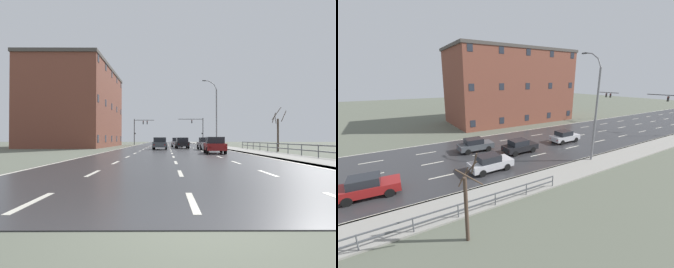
{
  "view_description": "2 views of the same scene",
  "coord_description": "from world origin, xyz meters",
  "views": [
    {
      "loc": [
        -0.58,
        -4.55,
        1.41
      ],
      "look_at": [
        -0.14,
        57.96,
        2.39
      ],
      "focal_mm": 31.93,
      "sensor_mm": 36.0,
      "label": 1
    },
    {
      "loc": [
        20.96,
        25.23,
        8.26
      ],
      "look_at": [
        0.0,
        37.63,
        1.94
      ],
      "focal_mm": 22.61,
      "sensor_mm": 36.0,
      "label": 2
    }
  ],
  "objects": [
    {
      "name": "ground_plane",
      "position": [
        0.0,
        48.0,
        -0.06
      ],
      "size": [
        160.0,
        160.0,
        0.12
      ],
      "color": "#5B6051"
    },
    {
      "name": "road_asphalt_strip",
      "position": [
        0.0,
        59.99,
        0.01
      ],
      "size": [
        14.0,
        120.0,
        0.03
      ],
      "color": "#303033",
      "rests_on": "ground"
    },
    {
      "name": "sidewalk_right",
      "position": [
        8.43,
        60.0,
        0.06
      ],
      "size": [
        3.0,
        120.0,
        0.12
      ],
      "color": "gray",
      "rests_on": "ground"
    },
    {
      "name": "street_lamp_midground",
      "position": [
        7.46,
        43.51,
        5.34
      ],
      "size": [
        2.39,
        0.24,
        10.89
      ],
      "color": "slate",
      "rests_on": "ground"
    },
    {
      "name": "traffic_signal_left",
      "position": [
        -6.77,
        64.53,
        4.07
      ],
      "size": [
        4.67,
        0.36,
        5.95
      ],
      "color": "#38383A",
      "rests_on": "ground"
    },
    {
      "name": "car_far_left",
      "position": [
        1.75,
        38.43,
        0.8
      ],
      "size": [
        1.96,
        4.16,
        1.57
      ],
      "rotation": [
        0.0,
        0.0,
        0.04
      ],
      "color": "black",
      "rests_on": "ground"
    },
    {
      "name": "car_mid_centre",
      "position": [
        1.3,
        46.05,
        0.8
      ],
      "size": [
        1.87,
        4.12,
        1.57
      ],
      "rotation": [
        0.0,
        0.0,
        0.01
      ],
      "color": "#B7B7BC",
      "rests_on": "ground"
    },
    {
      "name": "car_distant",
      "position": [
        4.51,
        33.27,
        0.8
      ],
      "size": [
        1.97,
        4.17,
        1.57
      ],
      "rotation": [
        0.0,
        0.0,
        0.04
      ],
      "color": "#B7B7BC",
      "rests_on": "ground"
    },
    {
      "name": "car_near_right",
      "position": [
        4.04,
        23.68,
        0.8
      ],
      "size": [
        1.97,
        4.17,
        1.57
      ],
      "rotation": [
        0.0,
        0.0,
        -0.04
      ],
      "color": "maroon",
      "rests_on": "ground"
    },
    {
      "name": "car_near_left",
      "position": [
        -1.34,
        34.21,
        0.8
      ],
      "size": [
        1.89,
        4.13,
        1.57
      ],
      "rotation": [
        0.0,
        0.0,
        -0.02
      ],
      "color": "#474C51",
      "rests_on": "ground"
    },
    {
      "name": "brick_building",
      "position": [
        -16.07,
        48.1,
        6.94
      ],
      "size": [
        12.1,
        24.1,
        13.86
      ],
      "color": "brown",
      "rests_on": "ground"
    },
    {
      "name": "bare_tree_mid",
      "position": [
        11.82,
        28.34,
        2.16
      ],
      "size": [
        1.36,
        1.36,
        4.96
      ],
      "color": "#423328",
      "rests_on": "ground"
    }
  ]
}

